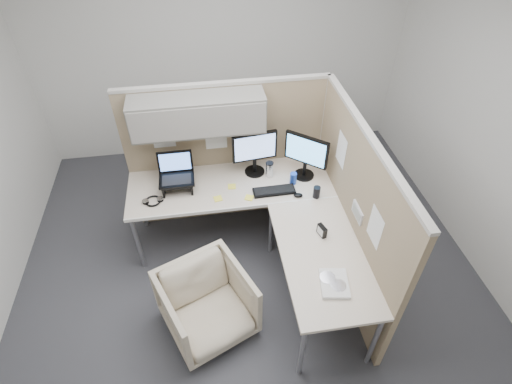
{
  "coord_description": "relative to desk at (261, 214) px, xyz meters",
  "views": [
    {
      "loc": [
        -0.32,
        -2.42,
        3.28
      ],
      "look_at": [
        0.1,
        0.25,
        0.85
      ],
      "focal_mm": 28.0,
      "sensor_mm": 36.0,
      "label": 1
    }
  ],
  "objects": [
    {
      "name": "partition_right",
      "position": [
        0.78,
        -0.19,
        0.13
      ],
      "size": [
        0.07,
        2.03,
        1.63
      ],
      "color": "#968162",
      "rests_on": "ground"
    },
    {
      "name": "keyboard",
      "position": [
        0.17,
        0.23,
        0.05
      ],
      "size": [
        0.4,
        0.14,
        0.02
      ],
      "primitive_type": "cube",
      "rotation": [
        0.0,
        0.0,
        0.02
      ],
      "color": "black",
      "rests_on": "desk"
    },
    {
      "name": "sticky_note_d",
      "position": [
        -0.22,
        0.37,
        0.05
      ],
      "size": [
        0.08,
        0.08,
        0.01
      ],
      "primitive_type": "cube",
      "rotation": [
        0.0,
        0.0,
        -0.08
      ],
      "color": "#FCEE42",
      "rests_on": "desk"
    },
    {
      "name": "sticky_note_a",
      "position": [
        -0.37,
        0.22,
        0.05
      ],
      "size": [
        0.09,
        0.09,
        0.01
      ],
      "primitive_type": "cube",
      "rotation": [
        0.0,
        0.0,
        0.18
      ],
      "color": "#FCEE42",
      "rests_on": "desk"
    },
    {
      "name": "office_chair",
      "position": [
        -0.56,
        -0.63,
        -0.33
      ],
      "size": [
        0.88,
        0.86,
        0.7
      ],
      "primitive_type": "imported",
      "rotation": [
        0.0,
        0.0,
        0.4
      ],
      "color": "beige",
      "rests_on": "ground"
    },
    {
      "name": "sticky_note_b",
      "position": [
        -0.08,
        0.18,
        0.05
      ],
      "size": [
        0.1,
        0.1,
        0.01
      ],
      "primitive_type": "cube",
      "rotation": [
        0.0,
        0.0,
        -0.42
      ],
      "color": "#FCEE42",
      "rests_on": "desk"
    },
    {
      "name": "ground",
      "position": [
        -0.12,
        -0.13,
        -0.69
      ],
      "size": [
        4.5,
        4.5,
        0.0
      ],
      "primitive_type": "plane",
      "color": "#36363B",
      "rests_on": "ground"
    },
    {
      "name": "monitor_right",
      "position": [
        0.51,
        0.42,
        0.32
      ],
      "size": [
        0.36,
        0.31,
        0.47
      ],
      "rotation": [
        0.0,
        0.0,
        -0.7
      ],
      "color": "black",
      "rests_on": "desk"
    },
    {
      "name": "soda_can_silver",
      "position": [
        0.37,
        0.33,
        0.1
      ],
      "size": [
        0.07,
        0.07,
        0.12
      ],
      "primitive_type": "cylinder",
      "color": "#1E3FA5",
      "rests_on": "desk"
    },
    {
      "name": "travel_mug",
      "position": [
        0.17,
        0.47,
        0.13
      ],
      "size": [
        0.08,
        0.08,
        0.17
      ],
      "color": "silver",
      "rests_on": "desk"
    },
    {
      "name": "monitor_left",
      "position": [
        0.03,
        0.56,
        0.32
      ],
      "size": [
        0.44,
        0.2,
        0.47
      ],
      "rotation": [
        0.0,
        0.0,
        0.11
      ],
      "color": "black",
      "rests_on": "desk"
    },
    {
      "name": "paper_stack",
      "position": [
        0.42,
        -0.88,
        0.06
      ],
      "size": [
        0.25,
        0.29,
        0.03
      ],
      "rotation": [
        0.0,
        0.0,
        -0.16
      ],
      "color": "white",
      "rests_on": "desk"
    },
    {
      "name": "headphones",
      "position": [
        -0.97,
        0.27,
        0.06
      ],
      "size": [
        0.19,
        0.16,
        0.03
      ],
      "rotation": [
        0.0,
        0.0,
        0.09
      ],
      "color": "black",
      "rests_on": "desk"
    },
    {
      "name": "laptop_station",
      "position": [
        -0.74,
        0.44,
        0.17
      ],
      "size": [
        0.33,
        0.28,
        0.34
      ],
      "color": "black",
      "rests_on": "desk"
    },
    {
      "name": "desk",
      "position": [
        0.0,
        0.0,
        0.0
      ],
      "size": [
        2.0,
        1.98,
        0.73
      ],
      "color": "beige",
      "rests_on": "ground"
    },
    {
      "name": "soda_can_green",
      "position": [
        0.54,
        0.1,
        0.1
      ],
      "size": [
        0.07,
        0.07,
        0.12
      ],
      "primitive_type": "cylinder",
      "color": "black",
      "rests_on": "desk"
    },
    {
      "name": "partition_back",
      "position": [
        -0.34,
        0.7,
        0.41
      ],
      "size": [
        2.0,
        0.36,
        1.63
      ],
      "color": "#968162",
      "rests_on": "ground"
    },
    {
      "name": "desk_clock",
      "position": [
        0.46,
        -0.37,
        0.09
      ],
      "size": [
        0.07,
        0.11,
        0.1
      ],
      "rotation": [
        0.0,
        0.0,
        -1.26
      ],
      "color": "black",
      "rests_on": "desk"
    },
    {
      "name": "mouse",
      "position": [
        0.38,
        0.13,
        0.06
      ],
      "size": [
        0.1,
        0.08,
        0.03
      ],
      "primitive_type": "ellipsoid",
      "rotation": [
        0.0,
        0.0,
        -0.23
      ],
      "color": "black",
      "rests_on": "desk"
    }
  ]
}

